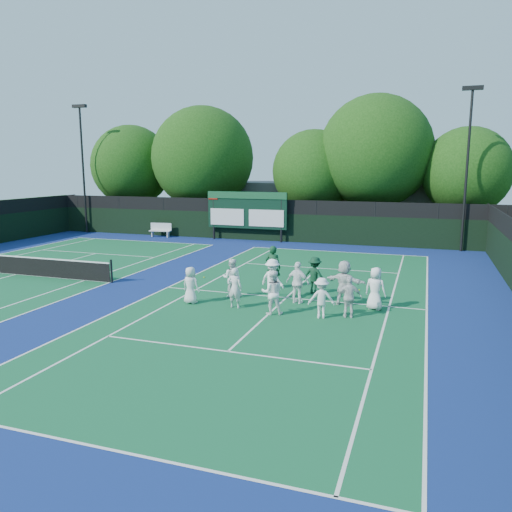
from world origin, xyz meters
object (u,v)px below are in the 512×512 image
(bench, at_px, (161,229))
(coach_left, at_px, (273,267))
(scoreboard, at_px, (247,211))
(tennis_net, at_px, (16,265))

(bench, bearing_deg, coach_left, -45.01)
(scoreboard, height_order, tennis_net, scoreboard)
(tennis_net, bearing_deg, scoreboard, 64.40)
(tennis_net, bearing_deg, coach_left, 6.24)
(tennis_net, distance_m, coach_left, 13.07)
(bench, distance_m, coach_left, 18.33)
(bench, xyz_separation_m, coach_left, (12.95, -12.96, 0.39))
(tennis_net, height_order, bench, tennis_net)
(coach_left, bearing_deg, bench, -41.75)
(bench, bearing_deg, scoreboard, 1.72)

